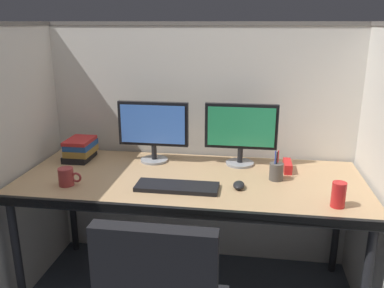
{
  "coord_description": "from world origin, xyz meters",
  "views": [
    {
      "loc": [
        0.31,
        -1.76,
        1.57
      ],
      "look_at": [
        0.0,
        0.35,
        0.92
      ],
      "focal_mm": 37.49,
      "sensor_mm": 36.0,
      "label": 1
    }
  ],
  "objects_px": {
    "computer_mouse": "(239,185)",
    "monitor_right": "(241,130)",
    "book_stack": "(80,149)",
    "desk": "(190,186)",
    "soda_can": "(339,195)",
    "coffee_mug": "(67,177)",
    "monitor_left": "(153,128)",
    "keyboard_main": "(177,187)",
    "pen_cup": "(276,171)",
    "red_stapler": "(287,166)"
  },
  "relations": [
    {
      "from": "soda_can",
      "to": "computer_mouse",
      "type": "bearing_deg",
      "value": 161.97
    },
    {
      "from": "keyboard_main",
      "to": "computer_mouse",
      "type": "bearing_deg",
      "value": 9.94
    },
    {
      "from": "desk",
      "to": "book_stack",
      "type": "distance_m",
      "value": 0.77
    },
    {
      "from": "monitor_right",
      "to": "keyboard_main",
      "type": "xyz_separation_m",
      "value": [
        -0.31,
        -0.42,
        -0.2
      ]
    },
    {
      "from": "pen_cup",
      "to": "book_stack",
      "type": "bearing_deg",
      "value": 172.04
    },
    {
      "from": "monitor_right",
      "to": "pen_cup",
      "type": "xyz_separation_m",
      "value": [
        0.2,
        -0.22,
        -0.17
      ]
    },
    {
      "from": "keyboard_main",
      "to": "soda_can",
      "type": "xyz_separation_m",
      "value": [
        0.78,
        -0.1,
        0.05
      ]
    },
    {
      "from": "coffee_mug",
      "to": "pen_cup",
      "type": "bearing_deg",
      "value": 12.41
    },
    {
      "from": "desk",
      "to": "pen_cup",
      "type": "relative_size",
      "value": 11.2
    },
    {
      "from": "soda_can",
      "to": "red_stapler",
      "type": "distance_m",
      "value": 0.49
    },
    {
      "from": "book_stack",
      "to": "soda_can",
      "type": "relative_size",
      "value": 1.8
    },
    {
      "from": "monitor_right",
      "to": "coffee_mug",
      "type": "relative_size",
      "value": 3.41
    },
    {
      "from": "monitor_left",
      "to": "soda_can",
      "type": "height_order",
      "value": "monitor_left"
    },
    {
      "from": "monitor_right",
      "to": "pen_cup",
      "type": "distance_m",
      "value": 0.34
    },
    {
      "from": "keyboard_main",
      "to": "red_stapler",
      "type": "xyz_separation_m",
      "value": [
        0.59,
        0.36,
        0.02
      ]
    },
    {
      "from": "coffee_mug",
      "to": "monitor_right",
      "type": "bearing_deg",
      "value": 27.25
    },
    {
      "from": "book_stack",
      "to": "computer_mouse",
      "type": "bearing_deg",
      "value": -17.49
    },
    {
      "from": "computer_mouse",
      "to": "red_stapler",
      "type": "bearing_deg",
      "value": 48.05
    },
    {
      "from": "desk",
      "to": "keyboard_main",
      "type": "distance_m",
      "value": 0.17
    },
    {
      "from": "monitor_right",
      "to": "computer_mouse",
      "type": "relative_size",
      "value": 4.48
    },
    {
      "from": "book_stack",
      "to": "red_stapler",
      "type": "xyz_separation_m",
      "value": [
        1.27,
        -0.02,
        -0.04
      ]
    },
    {
      "from": "monitor_right",
      "to": "pen_cup",
      "type": "bearing_deg",
      "value": -46.99
    },
    {
      "from": "keyboard_main",
      "to": "computer_mouse",
      "type": "height_order",
      "value": "computer_mouse"
    },
    {
      "from": "monitor_left",
      "to": "keyboard_main",
      "type": "height_order",
      "value": "monitor_left"
    },
    {
      "from": "computer_mouse",
      "to": "coffee_mug",
      "type": "distance_m",
      "value": 0.91
    },
    {
      "from": "monitor_right",
      "to": "coffee_mug",
      "type": "bearing_deg",
      "value": -152.75
    },
    {
      "from": "red_stapler",
      "to": "pen_cup",
      "type": "bearing_deg",
      "value": -115.51
    },
    {
      "from": "book_stack",
      "to": "red_stapler",
      "type": "bearing_deg",
      "value": -0.72
    },
    {
      "from": "monitor_left",
      "to": "pen_cup",
      "type": "height_order",
      "value": "monitor_left"
    },
    {
      "from": "keyboard_main",
      "to": "monitor_right",
      "type": "bearing_deg",
      "value": 53.79
    },
    {
      "from": "red_stapler",
      "to": "monitor_left",
      "type": "bearing_deg",
      "value": 176.48
    },
    {
      "from": "computer_mouse",
      "to": "book_stack",
      "type": "height_order",
      "value": "book_stack"
    },
    {
      "from": "soda_can",
      "to": "red_stapler",
      "type": "height_order",
      "value": "soda_can"
    },
    {
      "from": "monitor_right",
      "to": "red_stapler",
      "type": "height_order",
      "value": "monitor_right"
    },
    {
      "from": "computer_mouse",
      "to": "book_stack",
      "type": "bearing_deg",
      "value": 162.51
    },
    {
      "from": "computer_mouse",
      "to": "soda_can",
      "type": "distance_m",
      "value": 0.49
    },
    {
      "from": "computer_mouse",
      "to": "pen_cup",
      "type": "height_order",
      "value": "pen_cup"
    },
    {
      "from": "monitor_right",
      "to": "desk",
      "type": "bearing_deg",
      "value": -134.53
    },
    {
      "from": "computer_mouse",
      "to": "monitor_left",
      "type": "bearing_deg",
      "value": 146.94
    },
    {
      "from": "keyboard_main",
      "to": "coffee_mug",
      "type": "bearing_deg",
      "value": -176.26
    },
    {
      "from": "monitor_left",
      "to": "keyboard_main",
      "type": "distance_m",
      "value": 0.5
    },
    {
      "from": "keyboard_main",
      "to": "book_stack",
      "type": "bearing_deg",
      "value": 151.55
    },
    {
      "from": "coffee_mug",
      "to": "book_stack",
      "type": "bearing_deg",
      "value": 103.68
    },
    {
      "from": "pen_cup",
      "to": "soda_can",
      "type": "height_order",
      "value": "pen_cup"
    },
    {
      "from": "monitor_right",
      "to": "computer_mouse",
      "type": "distance_m",
      "value": 0.42
    },
    {
      "from": "computer_mouse",
      "to": "monitor_right",
      "type": "bearing_deg",
      "value": 91.14
    },
    {
      "from": "soda_can",
      "to": "coffee_mug",
      "type": "bearing_deg",
      "value": 177.59
    },
    {
      "from": "soda_can",
      "to": "book_stack",
      "type": "bearing_deg",
      "value": 162.34
    },
    {
      "from": "desk",
      "to": "coffee_mug",
      "type": "distance_m",
      "value": 0.67
    },
    {
      "from": "coffee_mug",
      "to": "soda_can",
      "type": "bearing_deg",
      "value": -2.41
    }
  ]
}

